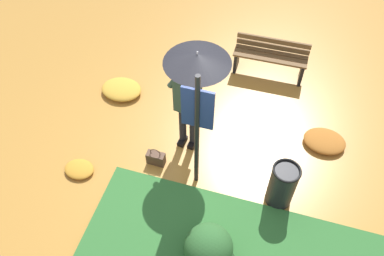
{
  "coord_description": "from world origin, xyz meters",
  "views": [
    {
      "loc": [
        1.06,
        -3.71,
        5.59
      ],
      "look_at": [
        -0.03,
        -0.06,
        0.85
      ],
      "focal_mm": 37.71,
      "sensor_mm": 36.0,
      "label": 1
    }
  ],
  "objects_px": {
    "person_with_umbrella": "(193,77)",
    "trash_bin": "(282,185)",
    "handbag": "(156,158)",
    "info_sign_post": "(197,122)",
    "park_bench": "(270,57)"
  },
  "relations": [
    {
      "from": "person_with_umbrella",
      "to": "trash_bin",
      "type": "bearing_deg",
      "value": -23.34
    },
    {
      "from": "person_with_umbrella",
      "to": "handbag",
      "type": "height_order",
      "value": "person_with_umbrella"
    },
    {
      "from": "person_with_umbrella",
      "to": "info_sign_post",
      "type": "distance_m",
      "value": 0.74
    },
    {
      "from": "info_sign_post",
      "to": "trash_bin",
      "type": "bearing_deg",
      "value": 0.17
    },
    {
      "from": "info_sign_post",
      "to": "park_bench",
      "type": "height_order",
      "value": "info_sign_post"
    },
    {
      "from": "handbag",
      "to": "trash_bin",
      "type": "distance_m",
      "value": 2.07
    },
    {
      "from": "person_with_umbrella",
      "to": "trash_bin",
      "type": "height_order",
      "value": "person_with_umbrella"
    },
    {
      "from": "handbag",
      "to": "info_sign_post",
      "type": "bearing_deg",
      "value": -8.78
    },
    {
      "from": "handbag",
      "to": "trash_bin",
      "type": "height_order",
      "value": "trash_bin"
    },
    {
      "from": "info_sign_post",
      "to": "trash_bin",
      "type": "relative_size",
      "value": 2.76
    },
    {
      "from": "park_bench",
      "to": "info_sign_post",
      "type": "bearing_deg",
      "value": -103.6
    },
    {
      "from": "trash_bin",
      "to": "info_sign_post",
      "type": "bearing_deg",
      "value": -179.83
    },
    {
      "from": "handbag",
      "to": "trash_bin",
      "type": "bearing_deg",
      "value": -3.03
    },
    {
      "from": "handbag",
      "to": "park_bench",
      "type": "relative_size",
      "value": 0.26
    },
    {
      "from": "person_with_umbrella",
      "to": "park_bench",
      "type": "xyz_separation_m",
      "value": [
        0.94,
        2.1,
        -1.15
      ]
    }
  ]
}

